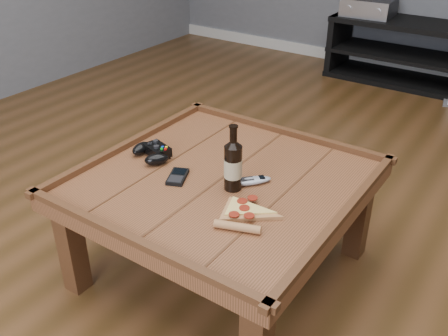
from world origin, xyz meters
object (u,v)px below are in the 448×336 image
Objects in this scene: media_console at (418,55)px; pizza_slice at (243,213)px; beer_bottle at (233,164)px; smartphone at (178,177)px; coffee_table at (222,191)px; av_receiver at (369,7)px; game_controller at (152,152)px; remote_control at (250,181)px.

media_console is 2.93m from pizza_slice.
beer_bottle is 1.90× the size of smartphone.
coffee_table is 0.74× the size of media_console.
beer_bottle is at bearing -82.39° from av_receiver.
media_console reaches higher than pizza_slice.
game_controller is 0.48× the size of av_receiver.
coffee_table is at bearing 121.54° from pizza_slice.
coffee_table is 6.47× the size of remote_control.
media_console is 10.45× the size of smartphone.
coffee_table is 3.24× the size of pizza_slice.
smartphone is 0.28m from remote_control.
remote_control is (0.44, 0.05, -0.01)m from game_controller.
coffee_table is 0.34m from game_controller.
pizza_slice is 2.98m from av_receiver.
coffee_table and remote_control have the same top height.
pizza_slice reaches higher than remote_control.
beer_bottle is 2.83m from av_receiver.
av_receiver is at bearing -179.36° from media_console.
smartphone is at bearing -3.84° from game_controller.
av_receiver reaches higher than media_console.
coffee_table is 0.27m from pizza_slice.
beer_bottle is at bearing 15.07° from game_controller.
smartphone is (-0.34, 0.06, -0.00)m from pizza_slice.
av_receiver is (-0.65, 2.91, 0.11)m from pizza_slice.
media_console is at bearing 99.96° from game_controller.
beer_bottle is 0.24m from smartphone.
beer_bottle is at bearing -26.28° from coffee_table.
coffee_table is 5.25× the size of game_controller.
coffee_table is 4.04× the size of beer_bottle.
pizza_slice is at bearing -86.05° from media_console.
pizza_slice is 0.35m from smartphone.
coffee_table is at bearing -90.00° from media_console.
beer_bottle reaches higher than media_console.
pizza_slice is 2.00× the size of remote_control.
av_receiver reaches higher than remote_control.
remote_control is (-0.09, 0.19, 0.00)m from pizza_slice.
av_receiver reaches higher than pizza_slice.
pizza_slice is (0.53, -0.14, -0.02)m from game_controller.
media_console is 7.13× the size of game_controller.
smartphone is at bearing -92.78° from media_console.
beer_bottle is at bearing -76.09° from remote_control.
smartphone is at bearing -164.37° from beer_bottle.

